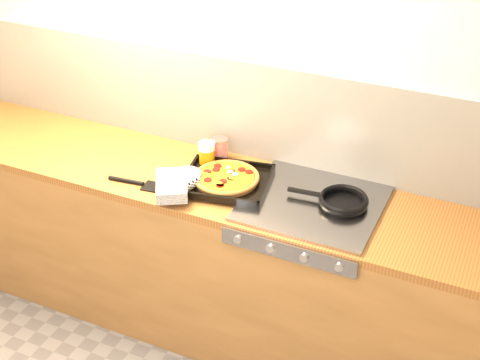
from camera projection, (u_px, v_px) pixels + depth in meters
The scene contains 9 objects.
room_shell at pixel (248, 110), 3.24m from camera, with size 3.20×3.20×3.20m.
counter_run at pixel (224, 258), 3.38m from camera, with size 3.20×0.62×0.90m.
stovetop at pixel (313, 204), 2.98m from camera, with size 0.60×0.56×0.02m, color gray.
pizza_on_tray at pixel (212, 180), 3.08m from camera, with size 0.53×0.52×0.07m.
frying_pan at pixel (342, 201), 2.95m from camera, with size 0.38×0.24×0.04m.
tomato_can at pixel (220, 149), 3.30m from camera, with size 0.09×0.09×0.12m.
juice_glass at pixel (207, 155), 3.23m from camera, with size 0.08×0.08×0.13m.
wooden_spoon at pixel (249, 163), 3.28m from camera, with size 0.30×0.07×0.02m.
black_spatula at pixel (137, 183), 3.12m from camera, with size 0.29×0.09×0.02m.
Camera 1 is at (1.20, -1.30, 2.55)m, focal length 50.00 mm.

